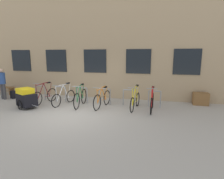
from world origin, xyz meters
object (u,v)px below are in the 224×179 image
backpack (13,95)px  bicycle_yellow (135,100)px  bike_trailer (26,98)px  wooden_bench (2,89)px  bicycle_green (80,98)px  person_by_bench (2,82)px  bicycle_orange (102,99)px  bicycle_red (152,102)px  bicycle_white (64,97)px  person_browsing (2,82)px  bicycle_maroon (45,96)px  planter_box (201,99)px

backpack → bicycle_yellow: bearing=17.2°
bike_trailer → backpack: (-2.02, 1.42, -0.26)m
bike_trailer → wooden_bench: bearing=147.8°
bicycle_green → person_by_bench: size_ratio=1.05×
bicycle_orange → person_by_bench: person_by_bench is taller
bicycle_red → bicycle_orange: size_ratio=0.99×
bicycle_yellow → bicycle_orange: (-1.52, -0.09, 0.01)m
bicycle_red → bicycle_yellow: bearing=169.7°
bicycle_white → person_browsing: bearing=174.1°
bicycle_white → bicycle_green: size_ratio=0.95×
bicycle_red → bicycle_green: size_ratio=0.97×
bicycle_maroon → backpack: size_ratio=3.86×
bicycle_orange → bicycle_maroon: size_ratio=1.02×
bicycle_green → bicycle_orange: (1.06, 0.07, -0.02)m
bicycle_red → bicycle_orange: bicycle_red is taller
bicycle_white → bicycle_yellow: bearing=1.6°
bike_trailer → backpack: bearing=145.0°
bike_trailer → person_browsing: 3.03m
bicycle_green → person_browsing: 4.97m
wooden_bench → bicycle_maroon: bearing=-18.7°
bicycle_maroon → bike_trailer: 0.98m
bicycle_green → bicycle_maroon: bearing=179.0°
bicycle_white → bicycle_maroon: (-1.04, -0.03, 0.02)m
person_by_bench → wooden_bench: bearing=137.4°
bicycle_orange → bicycle_yellow: bearing=3.5°
bicycle_orange → backpack: 5.36m
bicycle_yellow → wooden_bench: (-8.40, 1.19, -0.03)m
bicycle_green → bike_trailer: size_ratio=1.22×
person_by_bench → bicycle_maroon: bearing=-4.7°
wooden_bench → backpack: 1.76m
wooden_bench → person_browsing: (0.91, -0.87, 0.57)m
bicycle_red → backpack: bearing=176.3°
bicycle_maroon → bicycle_orange: bearing=0.7°
bicycle_yellow → bicycle_maroon: 4.52m
bicycle_red → planter_box: bicycle_red is taller
planter_box → bicycle_white: bearing=-167.0°
bike_trailer → person_by_bench: size_ratio=0.86×
bicycle_red → wooden_bench: 9.25m
bicycle_green → backpack: bearing=173.1°
bicycle_orange → wooden_bench: size_ratio=1.01×
bicycle_maroon → person_by_bench: person_by_bench is taller
bicycle_red → person_by_bench: (-7.96, 0.23, 0.58)m
wooden_bench → person_by_bench: (1.19, -1.09, 0.63)m
wooden_bench → person_browsing: bearing=-43.9°
backpack → planter_box: size_ratio=0.63×
bicycle_white → bicycle_orange: 1.96m
bicycle_yellow → bicycle_orange: 1.52m
bicycle_green → wooden_bench: 5.98m
bicycle_maroon → wooden_bench: size_ratio=0.99×
bicycle_orange → bike_trailer: bearing=-163.7°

